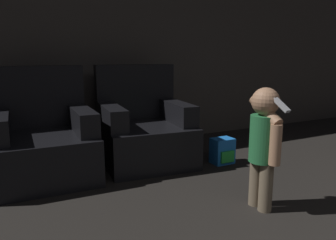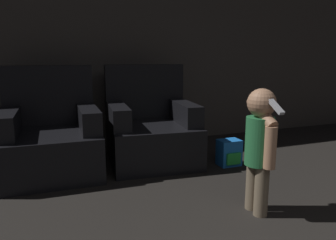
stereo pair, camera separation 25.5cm
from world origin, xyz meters
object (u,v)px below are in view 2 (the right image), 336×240
(armchair_right, at_px, (150,129))
(toy_backpack, at_px, (229,153))
(armchair_left, at_px, (51,137))
(person_toddler, at_px, (260,141))

(armchair_right, relative_size, toy_backpack, 3.80)
(armchair_right, xyz_separation_m, toy_backpack, (0.65, -0.44, -0.19))
(toy_backpack, bearing_deg, armchair_right, 146.13)
(armchair_right, height_order, toy_backpack, armchair_right)
(armchair_left, bearing_deg, person_toddler, -45.31)
(toy_backpack, bearing_deg, armchair_left, 164.63)
(person_toddler, distance_m, toy_backpack, 1.04)
(armchair_left, relative_size, person_toddler, 1.13)
(armchair_right, bearing_deg, toy_backpack, -28.39)
(armchair_left, bearing_deg, toy_backpack, -13.70)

